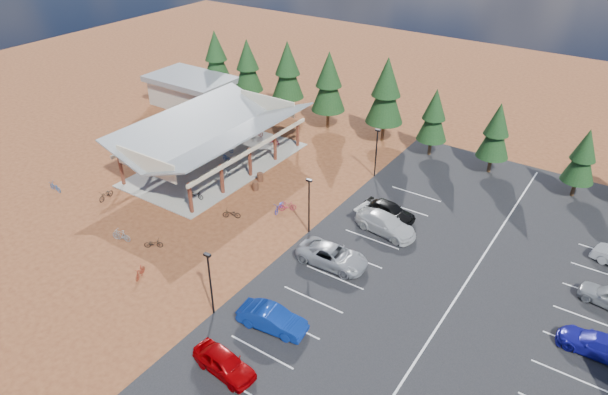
{
  "coord_description": "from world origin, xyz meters",
  "views": [
    {
      "loc": [
        26.04,
        -29.87,
        26.38
      ],
      "look_at": [
        3.66,
        3.25,
        2.37
      ],
      "focal_mm": 32.0,
      "sensor_mm": 36.0,
      "label": 1
    }
  ],
  "objects_px": {
    "bike_13": "(121,235)",
    "car_1": "(272,319)",
    "bike_10": "(55,187)",
    "bike_2": "(227,149)",
    "bike_8": "(106,195)",
    "lamp_post_2": "(376,150)",
    "bike_0": "(160,169)",
    "trash_bin_1": "(260,177)",
    "outbuilding": "(192,90)",
    "lamp_post_0": "(210,280)",
    "bike_1": "(171,165)",
    "car_7": "(597,344)",
    "bike_pavilion": "(214,131)",
    "bike_4": "(195,195)",
    "lamp_post_1": "(309,202)",
    "car_4": "(389,211)",
    "bike_7": "(274,141)",
    "bike_14": "(279,207)",
    "bike_12": "(154,243)",
    "car_3": "(386,224)",
    "trash_bin_0": "(255,186)",
    "bike_11": "(140,272)",
    "bike_15": "(288,206)",
    "car_0": "(224,363)",
    "bike_5": "(223,171)",
    "bike_16": "(231,214)",
    "car_2": "(332,256)",
    "bike_6": "(227,158)",
    "bike_3": "(256,132)"
  },
  "relations": [
    {
      "from": "bike_0",
      "to": "car_7",
      "type": "height_order",
      "value": "car_7"
    },
    {
      "from": "bike_11",
      "to": "lamp_post_0",
      "type": "bearing_deg",
      "value": -22.77
    },
    {
      "from": "bike_11",
      "to": "bike_14",
      "type": "distance_m",
      "value": 13.8
    },
    {
      "from": "bike_0",
      "to": "trash_bin_0",
      "type": "bearing_deg",
      "value": -70.33
    },
    {
      "from": "bike_12",
      "to": "car_3",
      "type": "relative_size",
      "value": 0.28
    },
    {
      "from": "car_3",
      "to": "bike_5",
      "type": "bearing_deg",
      "value": 99.52
    },
    {
      "from": "lamp_post_0",
      "to": "bike_8",
      "type": "xyz_separation_m",
      "value": [
        -18.78,
        5.86,
        -2.51
      ]
    },
    {
      "from": "bike_6",
      "to": "car_3",
      "type": "xyz_separation_m",
      "value": [
        19.6,
        -2.19,
        0.25
      ]
    },
    {
      "from": "lamp_post_1",
      "to": "car_4",
      "type": "bearing_deg",
      "value": 50.38
    },
    {
      "from": "car_7",
      "to": "bike_8",
      "type": "bearing_deg",
      "value": -83.24
    },
    {
      "from": "bike_0",
      "to": "bike_10",
      "type": "height_order",
      "value": "bike_0"
    },
    {
      "from": "car_7",
      "to": "trash_bin_1",
      "type": "bearing_deg",
      "value": -100.54
    },
    {
      "from": "bike_15",
      "to": "car_0",
      "type": "distance_m",
      "value": 18.84
    },
    {
      "from": "bike_2",
      "to": "bike_8",
      "type": "bearing_deg",
      "value": 162.61
    },
    {
      "from": "bike_0",
      "to": "bike_pavilion",
      "type": "bearing_deg",
      "value": -30.66
    },
    {
      "from": "bike_14",
      "to": "car_2",
      "type": "xyz_separation_m",
      "value": [
        8.01,
        -3.92,
        0.34
      ]
    },
    {
      "from": "bike_0",
      "to": "trash_bin_1",
      "type": "bearing_deg",
      "value": -60.76
    },
    {
      "from": "bike_10",
      "to": "bike_15",
      "type": "height_order",
      "value": "bike_15"
    },
    {
      "from": "car_2",
      "to": "bike_2",
      "type": "bearing_deg",
      "value": 59.63
    },
    {
      "from": "bike_2",
      "to": "car_1",
      "type": "height_order",
      "value": "car_1"
    },
    {
      "from": "outbuilding",
      "to": "lamp_post_2",
      "type": "relative_size",
      "value": 2.14
    },
    {
      "from": "bike_13",
      "to": "car_1",
      "type": "height_order",
      "value": "car_1"
    },
    {
      "from": "trash_bin_1",
      "to": "bike_13",
      "type": "distance_m",
      "value": 14.86
    },
    {
      "from": "bike_pavilion",
      "to": "bike_0",
      "type": "relative_size",
      "value": 10.84
    },
    {
      "from": "bike_0",
      "to": "bike_2",
      "type": "height_order",
      "value": "bike_0"
    },
    {
      "from": "bike_8",
      "to": "bike_15",
      "type": "bearing_deg",
      "value": 16.74
    },
    {
      "from": "bike_1",
      "to": "car_7",
      "type": "distance_m",
      "value": 40.67
    },
    {
      "from": "bike_2",
      "to": "bike_10",
      "type": "relative_size",
      "value": 0.91
    },
    {
      "from": "outbuilding",
      "to": "bike_2",
      "type": "relative_size",
      "value": 7.04
    },
    {
      "from": "bike_6",
      "to": "trash_bin_0",
      "type": "bearing_deg",
      "value": -95.02
    },
    {
      "from": "bike_10",
      "to": "bike_pavilion",
      "type": "bearing_deg",
      "value": 147.27
    },
    {
      "from": "trash_bin_1",
      "to": "bike_4",
      "type": "height_order",
      "value": "bike_4"
    },
    {
      "from": "car_0",
      "to": "car_1",
      "type": "relative_size",
      "value": 0.92
    },
    {
      "from": "bike_pavilion",
      "to": "bike_16",
      "type": "xyz_separation_m",
      "value": [
        8.08,
        -7.01,
        -3.4
      ]
    },
    {
      "from": "outbuilding",
      "to": "lamp_post_0",
      "type": "bearing_deg",
      "value": -43.99
    },
    {
      "from": "bike_3",
      "to": "bike_12",
      "type": "bearing_deg",
      "value": -174.13
    },
    {
      "from": "lamp_post_2",
      "to": "bike_2",
      "type": "distance_m",
      "value": 16.6
    },
    {
      "from": "bike_13",
      "to": "car_0",
      "type": "bearing_deg",
      "value": 57.74
    },
    {
      "from": "bike_10",
      "to": "bike_13",
      "type": "height_order",
      "value": "bike_13"
    },
    {
      "from": "lamp_post_1",
      "to": "car_2",
      "type": "relative_size",
      "value": 0.91
    },
    {
      "from": "bike_12",
      "to": "bike_16",
      "type": "distance_m",
      "value": 7.36
    },
    {
      "from": "lamp_post_0",
      "to": "bike_12",
      "type": "relative_size",
      "value": 3.34
    },
    {
      "from": "bike_13",
      "to": "car_1",
      "type": "bearing_deg",
      "value": 73.22
    },
    {
      "from": "bike_5",
      "to": "car_0",
      "type": "height_order",
      "value": "car_0"
    },
    {
      "from": "bike_4",
      "to": "bike_11",
      "type": "xyz_separation_m",
      "value": [
        4.5,
        -10.68,
        -0.07
      ]
    },
    {
      "from": "bike_11",
      "to": "bike_7",
      "type": "bearing_deg",
      "value": 78.81
    },
    {
      "from": "bike_11",
      "to": "bike_5",
      "type": "bearing_deg",
      "value": 85.09
    },
    {
      "from": "lamp_post_0",
      "to": "bike_1",
      "type": "relative_size",
      "value": 2.88
    },
    {
      "from": "bike_7",
      "to": "bike_14",
      "type": "bearing_deg",
      "value": -139.8
    },
    {
      "from": "lamp_post_2",
      "to": "bike_8",
      "type": "bearing_deg",
      "value": -136.0
    }
  ]
}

